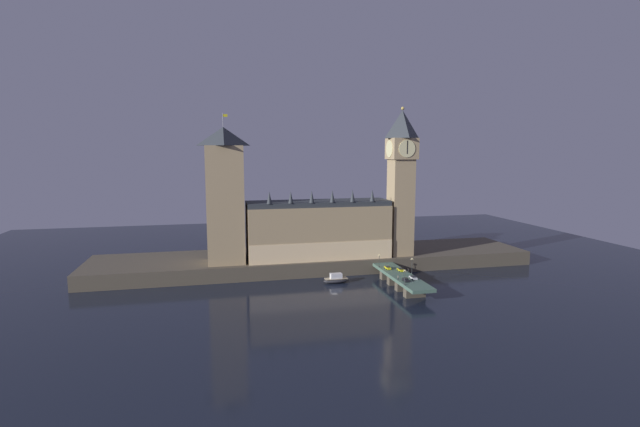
{
  "coord_description": "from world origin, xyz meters",
  "views": [
    {
      "loc": [
        -49.0,
        -187.61,
        58.38
      ],
      "look_at": [
        -1.73,
        20.0,
        30.03
      ],
      "focal_mm": 26.0,
      "sensor_mm": 36.0,
      "label": 1
    }
  ],
  "objects_px": {
    "car_southbound_trail": "(401,270)",
    "pedestrian_near_rail": "(398,278)",
    "street_lamp_near": "(405,275)",
    "car_northbound_trail": "(406,280)",
    "car_northbound_lead": "(388,268)",
    "victoria_tower": "(225,195)",
    "street_lamp_far": "(379,259)",
    "pedestrian_mid_walk": "(408,271)",
    "street_lamp_mid": "(412,264)",
    "boat_upstream": "(336,279)",
    "car_southbound_lead": "(413,278)",
    "clock_tower": "(401,178)"
  },
  "relations": [
    {
      "from": "pedestrian_near_rail",
      "to": "street_lamp_mid",
      "type": "xyz_separation_m",
      "value": [
        9.23,
        6.96,
        3.59
      ]
    },
    {
      "from": "car_northbound_trail",
      "to": "car_southbound_trail",
      "type": "relative_size",
      "value": 0.91
    },
    {
      "from": "victoria_tower",
      "to": "street_lamp_mid",
      "type": "relative_size",
      "value": 9.52
    },
    {
      "from": "street_lamp_mid",
      "to": "clock_tower",
      "type": "bearing_deg",
      "value": 76.94
    },
    {
      "from": "car_northbound_lead",
      "to": "boat_upstream",
      "type": "xyz_separation_m",
      "value": [
        -23.74,
        1.93,
        -4.58
      ]
    },
    {
      "from": "street_lamp_near",
      "to": "victoria_tower",
      "type": "bearing_deg",
      "value": 144.11
    },
    {
      "from": "pedestrian_mid_walk",
      "to": "street_lamp_mid",
      "type": "distance_m",
      "value": 4.55
    },
    {
      "from": "car_southbound_trail",
      "to": "pedestrian_near_rail",
      "type": "xyz_separation_m",
      "value": [
        -6.62,
        -13.15,
        0.3
      ]
    },
    {
      "from": "car_southbound_lead",
      "to": "street_lamp_mid",
      "type": "bearing_deg",
      "value": 70.56
    },
    {
      "from": "victoria_tower",
      "to": "car_northbound_trail",
      "type": "height_order",
      "value": "victoria_tower"
    },
    {
      "from": "clock_tower",
      "to": "car_northbound_trail",
      "type": "distance_m",
      "value": 59.28
    },
    {
      "from": "victoria_tower",
      "to": "pedestrian_near_rail",
      "type": "relative_size",
      "value": 39.45
    },
    {
      "from": "victoria_tower",
      "to": "pedestrian_near_rail",
      "type": "bearing_deg",
      "value": -31.26
    },
    {
      "from": "car_northbound_trail",
      "to": "street_lamp_far",
      "type": "height_order",
      "value": "street_lamp_far"
    },
    {
      "from": "car_northbound_lead",
      "to": "car_northbound_trail",
      "type": "height_order",
      "value": "car_northbound_trail"
    },
    {
      "from": "victoria_tower",
      "to": "boat_upstream",
      "type": "distance_m",
      "value": 64.07
    },
    {
      "from": "car_northbound_lead",
      "to": "pedestrian_near_rail",
      "type": "bearing_deg",
      "value": -97.11
    },
    {
      "from": "street_lamp_mid",
      "to": "boat_upstream",
      "type": "height_order",
      "value": "street_lamp_mid"
    },
    {
      "from": "car_northbound_lead",
      "to": "pedestrian_mid_walk",
      "type": "distance_m",
      "value": 10.36
    },
    {
      "from": "car_northbound_trail",
      "to": "pedestrian_mid_walk",
      "type": "xyz_separation_m",
      "value": [
        6.62,
        12.77,
        0.23
      ]
    },
    {
      "from": "car_southbound_trail",
      "to": "street_lamp_far",
      "type": "bearing_deg",
      "value": 129.45
    },
    {
      "from": "car_northbound_lead",
      "to": "street_lamp_mid",
      "type": "distance_m",
      "value": 13.39
    },
    {
      "from": "clock_tower",
      "to": "car_southbound_lead",
      "type": "relative_size",
      "value": 15.68
    },
    {
      "from": "victoria_tower",
      "to": "boat_upstream",
      "type": "bearing_deg",
      "value": -25.12
    },
    {
      "from": "clock_tower",
      "to": "pedestrian_near_rail",
      "type": "relative_size",
      "value": 42.02
    },
    {
      "from": "clock_tower",
      "to": "car_southbound_trail",
      "type": "distance_m",
      "value": 48.15
    },
    {
      "from": "street_lamp_near",
      "to": "car_northbound_trail",
      "type": "bearing_deg",
      "value": 61.14
    },
    {
      "from": "clock_tower",
      "to": "car_northbound_lead",
      "type": "relative_size",
      "value": 16.98
    },
    {
      "from": "car_southbound_trail",
      "to": "pedestrian_mid_walk",
      "type": "relative_size",
      "value": 2.42
    },
    {
      "from": "car_southbound_trail",
      "to": "street_lamp_mid",
      "type": "bearing_deg",
      "value": -67.16
    },
    {
      "from": "victoria_tower",
      "to": "boat_upstream",
      "type": "height_order",
      "value": "victoria_tower"
    },
    {
      "from": "pedestrian_mid_walk",
      "to": "car_southbound_lead",
      "type": "bearing_deg",
      "value": -102.25
    },
    {
      "from": "street_lamp_far",
      "to": "car_northbound_trail",
      "type": "bearing_deg",
      "value": -83.98
    },
    {
      "from": "car_northbound_lead",
      "to": "car_northbound_trail",
      "type": "bearing_deg",
      "value": -90.0
    },
    {
      "from": "car_northbound_trail",
      "to": "car_southbound_lead",
      "type": "height_order",
      "value": "car_northbound_trail"
    },
    {
      "from": "pedestrian_mid_walk",
      "to": "clock_tower",
      "type": "bearing_deg",
      "value": 75.01
    },
    {
      "from": "car_northbound_trail",
      "to": "street_lamp_far",
      "type": "distance_m",
      "value": 25.05
    },
    {
      "from": "clock_tower",
      "to": "pedestrian_mid_walk",
      "type": "distance_m",
      "value": 49.42
    },
    {
      "from": "street_lamp_far",
      "to": "street_lamp_near",
      "type": "bearing_deg",
      "value": -90.0
    },
    {
      "from": "car_southbound_lead",
      "to": "street_lamp_far",
      "type": "xyz_separation_m",
      "value": [
        -7.02,
        22.11,
        3.22
      ]
    },
    {
      "from": "victoria_tower",
      "to": "car_northbound_lead",
      "type": "bearing_deg",
      "value": -18.76
    },
    {
      "from": "pedestrian_mid_walk",
      "to": "street_lamp_far",
      "type": "height_order",
      "value": "street_lamp_far"
    },
    {
      "from": "car_northbound_trail",
      "to": "street_lamp_far",
      "type": "relative_size",
      "value": 0.63
    },
    {
      "from": "street_lamp_mid",
      "to": "boat_upstream",
      "type": "bearing_deg",
      "value": 157.62
    },
    {
      "from": "clock_tower",
      "to": "car_southbound_trail",
      "type": "bearing_deg",
      "value": -111.26
    },
    {
      "from": "pedestrian_near_rail",
      "to": "boat_upstream",
      "type": "relative_size",
      "value": 0.15
    },
    {
      "from": "car_southbound_trail",
      "to": "pedestrian_near_rail",
      "type": "relative_size",
      "value": 2.43
    },
    {
      "from": "car_northbound_trail",
      "to": "pedestrian_near_rail",
      "type": "xyz_separation_m",
      "value": [
        -2.21,
        3.03,
        0.23
      ]
    },
    {
      "from": "victoria_tower",
      "to": "car_northbound_lead",
      "type": "relative_size",
      "value": 15.94
    },
    {
      "from": "clock_tower",
      "to": "car_northbound_trail",
      "type": "relative_size",
      "value": 18.89
    }
  ]
}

